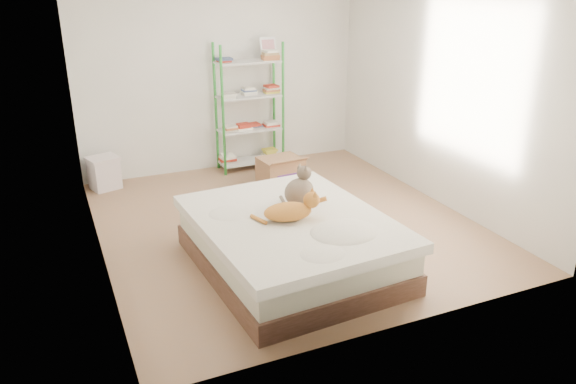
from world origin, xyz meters
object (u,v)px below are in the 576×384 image
white_bin (104,173)px  shelf_unit (250,109)px  grey_cat (299,186)px  cardboard_box (281,171)px  bed (291,243)px  orange_cat (288,210)px

white_bin → shelf_unit: bearing=0.9°
grey_cat → cardboard_box: 1.92m
shelf_unit → white_bin: shelf_unit is taller
bed → grey_cat: grey_cat is taller
shelf_unit → white_bin: 2.05m
orange_cat → shelf_unit: (0.70, 2.85, 0.21)m
orange_cat → white_bin: (-1.26, 2.82, -0.39)m
grey_cat → shelf_unit: (0.46, 2.57, 0.13)m
shelf_unit → cardboard_box: size_ratio=3.16×
bed → shelf_unit: bearing=73.4°
grey_cat → white_bin: bearing=9.0°
cardboard_box → shelf_unit: bearing=91.5°
grey_cat → bed: bearing=120.4°
shelf_unit → white_bin: bearing=-179.1°
orange_cat → grey_cat: grey_cat is taller
bed → cardboard_box: bearing=65.9°
grey_cat → shelf_unit: size_ratio=0.21×
cardboard_box → grey_cat: bearing=-113.3°
orange_cat → cardboard_box: bearing=78.2°
orange_cat → white_bin: bearing=123.6°
orange_cat → grey_cat: (0.24, 0.28, 0.08)m
cardboard_box → white_bin: cardboard_box is taller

